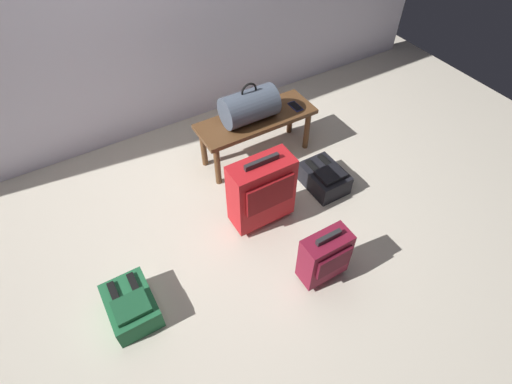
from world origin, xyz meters
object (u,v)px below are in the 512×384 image
Objects in this scene: duffel_bag_slate at (249,106)px; suitcase_small_burgundy at (325,256)px; backpack_dark at (324,178)px; bench at (256,124)px; cell_phone at (295,106)px; suitcase_upright_red at (262,191)px; backpack_green at (131,306)px.

suitcase_small_burgundy is (-0.18, -1.28, -0.31)m from duffel_bag_slate.
bench is at bearing 115.08° from backpack_dark.
suitcase_small_burgundy reaches higher than bench.
cell_phone is (0.36, -0.05, 0.07)m from bench.
cell_phone is 0.23× the size of suitcase_upright_red.
backpack_dark is 1.74m from backpack_green.
suitcase_upright_red is (-0.34, -0.65, -0.03)m from bench.
bench is 2.63× the size of backpack_dark.
suitcase_small_burgundy is at bearing -18.31° from backpack_green.
duffel_bag_slate reaches higher than backpack_green.
suitcase_upright_red is at bearing 98.24° from suitcase_small_burgundy.
duffel_bag_slate is at bearing 81.86° from suitcase_small_burgundy.
duffel_bag_slate is 0.44m from cell_phone.
suitcase_upright_red is 1.34× the size of suitcase_small_burgundy.
backpack_green is (-1.10, -0.24, -0.22)m from suitcase_upright_red.
bench is at bearing 62.29° from suitcase_upright_red.
suitcase_small_burgundy reaches higher than backpack_dark.
bench is 0.72m from backpack_dark.
suitcase_small_burgundy is at bearing -100.94° from bench.
duffel_bag_slate is 3.06× the size of cell_phone.
duffel_bag_slate is 1.70m from backpack_green.
backpack_green is (-1.37, -0.89, -0.46)m from duffel_bag_slate.
duffel_bag_slate reaches higher than backpack_dark.
duffel_bag_slate is at bearing 119.88° from backpack_dark.
suitcase_upright_red is (-0.28, -0.65, -0.23)m from duffel_bag_slate.
duffel_bag_slate is 0.71× the size of suitcase_upright_red.
duffel_bag_slate is at bearing 66.95° from suitcase_upright_red.
suitcase_small_burgundy is 1.21× the size of backpack_green.
cell_phone is 0.31× the size of suitcase_small_burgundy.
bench reaches higher than backpack_dark.
duffel_bag_slate reaches higher than suitcase_small_burgundy.
bench reaches higher than backpack_green.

